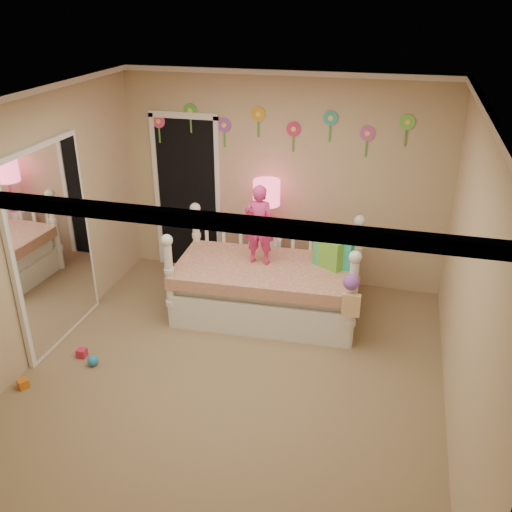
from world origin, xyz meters
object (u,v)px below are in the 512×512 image
(child, at_px, (259,225))
(table_lamp, at_px, (266,200))
(nightstand, at_px, (266,260))
(daybed, at_px, (267,270))

(child, height_order, table_lamp, child)
(nightstand, bearing_deg, child, -89.30)
(nightstand, bearing_deg, daybed, -82.05)
(child, xyz_separation_m, table_lamp, (-0.08, 0.67, 0.05))
(daybed, height_order, table_lamp, table_lamp)
(daybed, xyz_separation_m, child, (-0.10, 0.05, 0.52))
(daybed, xyz_separation_m, table_lamp, (-0.19, 0.72, 0.57))
(child, relative_size, nightstand, 1.39)
(nightstand, height_order, table_lamp, table_lamp)
(daybed, relative_size, table_lamp, 2.90)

